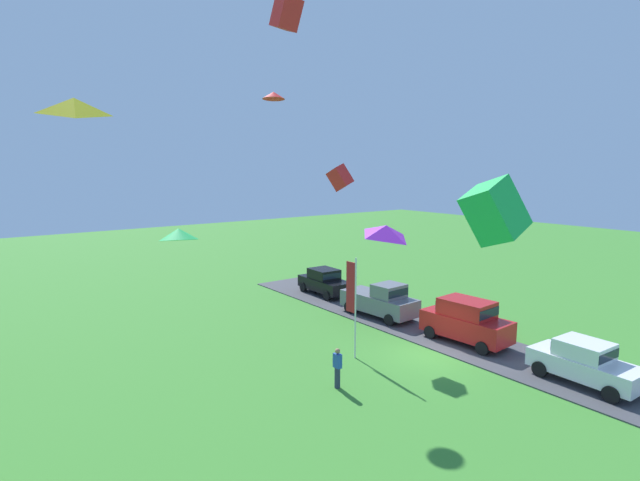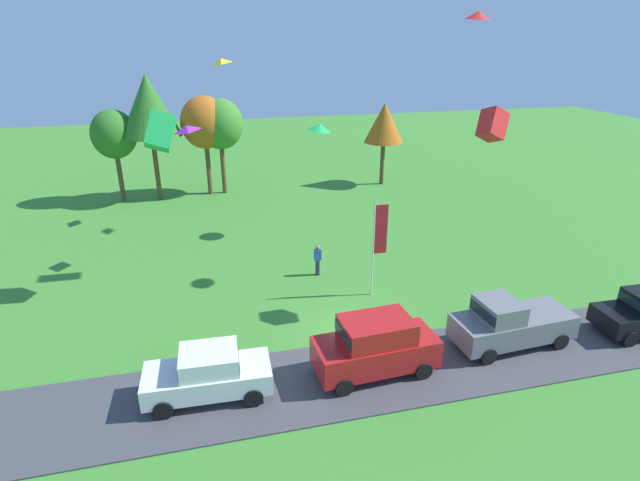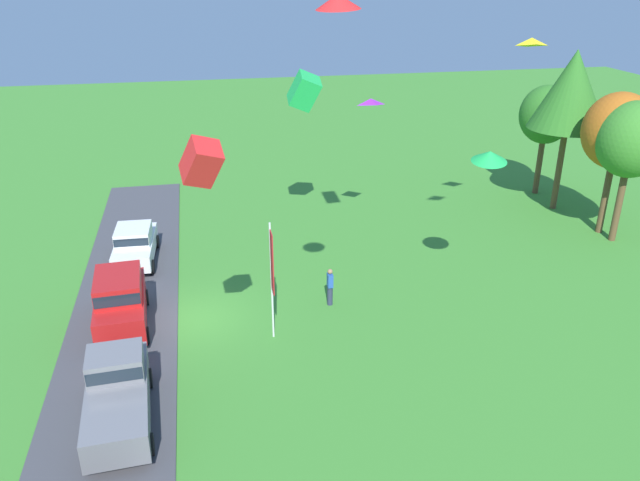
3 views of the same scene
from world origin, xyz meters
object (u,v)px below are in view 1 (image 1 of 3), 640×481
Objects in this scene: car_suv_by_flagpole at (466,319)px; car_sedan_far_end at (324,281)px; kite_delta_near_flag at (179,234)px; kite_box_high_left at (495,211)px; car_sedan_near_entrance at (585,361)px; car_pickup_mid_row at (381,300)px; flag_banner at (352,294)px; kite_box_over_trees at (286,13)px; kite_diamond_topmost at (74,106)px; kite_delta_low_drifter at (274,95)px; kite_box_high_right at (340,178)px; person_watching_sky at (337,368)px; kite_diamond_trailing_tail at (386,231)px.

car_suv_by_flagpole reaches higher than car_sedan_far_end.
kite_box_high_left is at bearing -146.90° from kite_delta_near_flag.
car_pickup_mid_row reaches higher than car_sedan_near_entrance.
flag_banner is 12.67m from kite_box_over_trees.
kite_diamond_topmost reaches higher than flag_banner.
car_sedan_far_end is at bearing -24.65° from kite_box_high_left.
car_pickup_mid_row is 4.16× the size of kite_box_over_trees.
kite_delta_low_drifter is 1.00× the size of kite_box_high_right.
kite_box_over_trees reaches higher than kite_delta_near_flag.
kite_box_high_left is at bearing 178.17° from person_watching_sky.
car_pickup_mid_row is 4.41× the size of kite_delta_low_drifter.
car_sedan_far_end is at bearing -53.85° from kite_delta_low_drifter.
kite_diamond_trailing_tail is (-13.16, 4.72, -5.25)m from kite_delta_low_drifter.
car_suv_by_flagpole reaches higher than car_sedan_near_entrance.
car_sedan_near_entrance is 3.64× the size of kite_box_over_trees.
kite_diamond_topmost is (-10.77, 11.49, -2.35)m from kite_delta_low_drifter.
person_watching_sky is 1.39× the size of kite_box_over_trees.
car_sedan_near_entrance reaches higher than person_watching_sky.
car_suv_by_flagpole is at bearing -62.51° from kite_diamond_trailing_tail.
kite_box_high_left reaches higher than kite_diamond_trailing_tail.
person_watching_sky is at bearing 54.84° from car_sedan_near_entrance.
kite_diamond_trailing_tail is (-12.14, 11.57, 6.38)m from car_pickup_mid_row.
flag_banner reaches higher than car_sedan_far_end.
car_pickup_mid_row is at bearing -53.88° from person_watching_sky.
car_pickup_mid_row is 17.15m from kite_box_over_trees.
kite_box_high_right is at bearing -67.48° from kite_delta_near_flag.
car_sedan_near_entrance and car_sedan_far_end have the same top height.
kite_delta_low_drifter is at bearing 15.77° from flag_banner.
car_sedan_near_entrance is 10.43m from person_watching_sky.
kite_box_over_trees is 1.13× the size of kite_diamond_trailing_tail.
car_sedan_near_entrance is 3.20× the size of kite_delta_near_flag.
kite_delta_near_flag is (1.45, 14.62, 5.49)m from car_suv_by_flagpole.
kite_box_over_trees is (2.38, 9.39, 13.99)m from car_suv_by_flagpole.
kite_diamond_topmost is 10.74m from kite_box_high_left.
flag_banner is 15.94m from kite_diamond_topmost.
kite_diamond_topmost reaches higher than car_sedan_near_entrance.
kite_delta_near_flag is (7.68, 2.63, -0.70)m from kite_diamond_trailing_tail.
kite_diamond_trailing_tail reaches higher than flag_banner.
kite_delta_near_flag is 0.91× the size of kite_box_high_left.
car_sedan_far_end is at bearing -43.77° from kite_box_over_trees.
person_watching_sky is at bearing 144.77° from car_sedan_far_end.
kite_delta_near_flag is (-10.86, 14.73, 5.74)m from car_sedan_far_end.
person_watching_sky is (-6.03, 8.26, -0.23)m from car_pickup_mid_row.
kite_box_high_right is (6.01, 3.61, 7.25)m from car_suv_by_flagpole.
kite_box_high_right is (3.84, -2.31, 5.44)m from flag_banner.
kite_box_over_trees is 9.59m from kite_box_high_right.
kite_box_high_left is (-7.33, 8.90, 6.62)m from car_suv_by_flagpole.
car_sedan_near_entrance is at bearing -117.63° from kite_delta_near_flag.
car_pickup_mid_row is at bearing -72.60° from kite_delta_near_flag.
kite_delta_low_drifter is at bearing -46.85° from kite_diamond_topmost.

